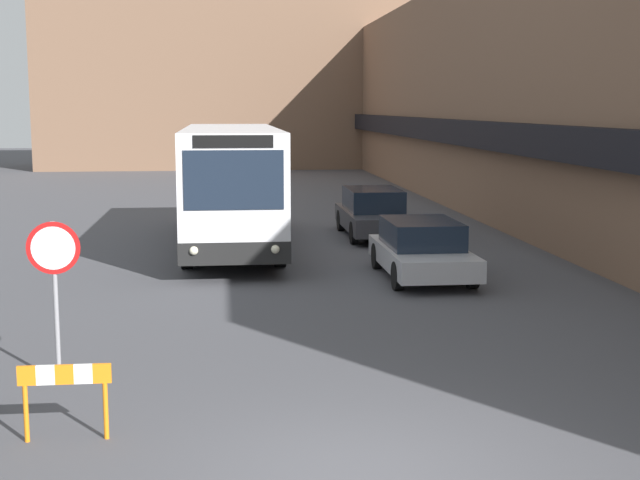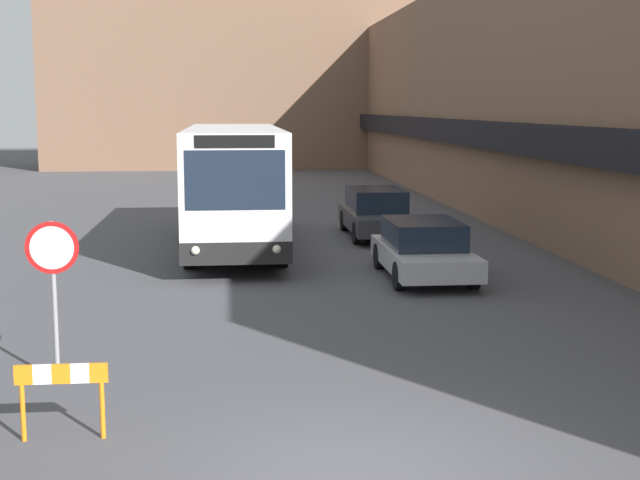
% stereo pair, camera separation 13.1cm
% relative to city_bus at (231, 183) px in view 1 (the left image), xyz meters
% --- Properties ---
extents(ground_plane, '(160.00, 160.00, 0.00)m').
position_rel_city_bus_xyz_m(ground_plane, '(1.17, -16.25, -1.82)').
color(ground_plane, '#47474C').
extents(building_row_right, '(5.50, 60.00, 8.91)m').
position_rel_city_bus_xyz_m(building_row_right, '(11.14, 7.75, 2.61)').
color(building_row_right, brown).
rests_on(building_row_right, ground_plane).
extents(building_backdrop_far, '(26.00, 8.00, 13.83)m').
position_rel_city_bus_xyz_m(building_backdrop_far, '(1.17, 35.02, 5.09)').
color(building_backdrop_far, brown).
rests_on(building_backdrop_far, ground_plane).
extents(city_bus, '(2.58, 10.91, 3.40)m').
position_rel_city_bus_xyz_m(city_bus, '(0.00, 0.00, 0.00)').
color(city_bus, silver).
rests_on(city_bus, ground_plane).
extents(parked_car_front, '(1.87, 4.25, 1.35)m').
position_rel_city_bus_xyz_m(parked_car_front, '(4.37, -5.14, -1.14)').
color(parked_car_front, '#B7B7BC').
rests_on(parked_car_front, ground_plane).
extents(parked_car_back, '(1.85, 4.67, 1.48)m').
position_rel_city_bus_xyz_m(parked_car_back, '(4.37, 1.63, -1.08)').
color(parked_car_back, '#38383D').
rests_on(parked_car_back, ground_plane).
extents(stop_sign, '(0.76, 0.08, 2.37)m').
position_rel_city_bus_xyz_m(stop_sign, '(-2.67, -12.43, -0.11)').
color(stop_sign, gray).
rests_on(stop_sign, ground_plane).
extents(construction_barricade, '(1.10, 0.06, 0.94)m').
position_rel_city_bus_xyz_m(construction_barricade, '(-2.16, -14.78, -1.16)').
color(construction_barricade, orange).
rests_on(construction_barricade, ground_plane).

